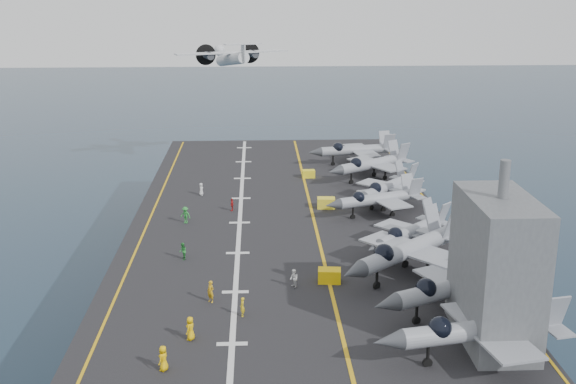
{
  "coord_description": "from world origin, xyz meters",
  "views": [
    {
      "loc": [
        -3.81,
        -82.14,
        38.57
      ],
      "look_at": [
        0.0,
        4.0,
        13.0
      ],
      "focal_mm": 45.0,
      "sensor_mm": 36.0,
      "label": 1
    }
  ],
  "objects_px": {
    "transport_plane": "(232,59)",
    "fighter_jet_0": "(481,328)",
    "island_superstructure": "(498,253)",
    "tow_cart_a": "(329,276)"
  },
  "relations": [
    {
      "from": "island_superstructure",
      "to": "fighter_jet_0",
      "type": "distance_m",
      "value": 6.15
    },
    {
      "from": "fighter_jet_0",
      "to": "tow_cart_a",
      "type": "xyz_separation_m",
      "value": [
        -10.01,
        15.21,
        -1.99
      ]
    },
    {
      "from": "island_superstructure",
      "to": "transport_plane",
      "type": "bearing_deg",
      "value": 104.16
    },
    {
      "from": "tow_cart_a",
      "to": "transport_plane",
      "type": "relative_size",
      "value": 0.09
    },
    {
      "from": "island_superstructure",
      "to": "transport_plane",
      "type": "relative_size",
      "value": 0.56
    },
    {
      "from": "tow_cart_a",
      "to": "island_superstructure",
      "type": "bearing_deg",
      "value": -45.04
    },
    {
      "from": "tow_cart_a",
      "to": "transport_plane",
      "type": "height_order",
      "value": "transport_plane"
    },
    {
      "from": "transport_plane",
      "to": "fighter_jet_0",
      "type": "bearing_deg",
      "value": -77.4
    },
    {
      "from": "fighter_jet_0",
      "to": "tow_cart_a",
      "type": "height_order",
      "value": "fighter_jet_0"
    },
    {
      "from": "fighter_jet_0",
      "to": "transport_plane",
      "type": "height_order",
      "value": "transport_plane"
    }
  ]
}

